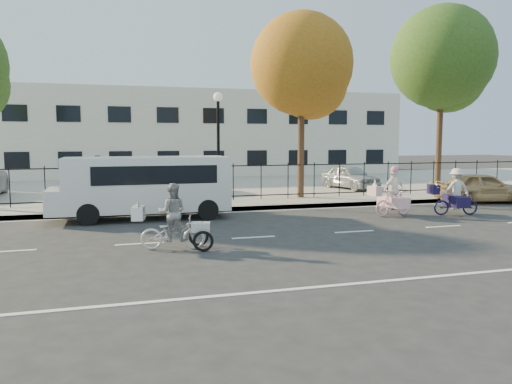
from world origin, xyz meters
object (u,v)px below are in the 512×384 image
object	(u,v)px
bull_bike	(455,196)
lot_car_d	(350,177)
lamppost	(218,127)
unicorn_bike	(393,198)
lot_car_c	(177,179)
zebra_trike	(173,224)
gold_sedan	(482,187)
pedestrian	(97,181)
white_van	(144,185)

from	to	relation	value
bull_bike	lot_car_d	size ratio (longest dim) A/B	0.51
lamppost	unicorn_bike	bearing A→B (deg)	-40.86
lot_car_c	lamppost	bearing A→B (deg)	-51.68
zebra_trike	bull_bike	distance (m)	10.49
lot_car_d	unicorn_bike	bearing A→B (deg)	-118.18
zebra_trike	lot_car_d	xyz separation A→B (m)	(10.26, 10.98, 0.14)
zebra_trike	unicorn_bike	size ratio (longest dim) A/B	1.07
gold_sedan	lot_car_c	size ratio (longest dim) A/B	0.91
gold_sedan	zebra_trike	bearing A→B (deg)	125.20
bull_bike	zebra_trike	bearing A→B (deg)	117.67
zebra_trike	unicorn_bike	world-z (taller)	unicorn_bike
gold_sedan	unicorn_bike	bearing A→B (deg)	124.88
lamppost	pedestrian	xyz separation A→B (m)	(-4.65, -0.09, -2.01)
bull_bike	lot_car_c	size ratio (longest dim) A/B	0.44
white_van	pedestrian	bearing A→B (deg)	121.66
zebra_trike	bull_bike	world-z (taller)	bull_bike
bull_bike	lot_car_d	distance (m)	8.22
lamppost	pedestrian	bearing A→B (deg)	-178.85
bull_bike	lot_car_c	distance (m)	12.02
zebra_trike	lot_car_d	distance (m)	15.03
unicorn_bike	lot_car_d	bearing A→B (deg)	-24.99
lot_car_c	white_van	bearing A→B (deg)	-87.47
white_van	gold_sedan	bearing A→B (deg)	2.01
lamppost	bull_bike	distance (m)	9.19
pedestrian	lot_car_d	xyz separation A→B (m)	(12.15, 3.42, -0.35)
zebra_trike	lot_car_d	bearing A→B (deg)	-31.01
unicorn_bike	white_van	distance (m)	8.46
zebra_trike	pedestrian	xyz separation A→B (m)	(-1.89, 7.56, 0.48)
lamppost	white_van	bearing A→B (deg)	-139.15
lamppost	lot_car_d	distance (m)	8.54
zebra_trike	lot_car_c	world-z (taller)	zebra_trike
lamppost	lot_car_c	world-z (taller)	lamppost
unicorn_bike	white_van	xyz separation A→B (m)	(-8.26, 1.80, 0.50)
lamppost	unicorn_bike	size ratio (longest dim) A/B	2.49
zebra_trike	pedestrian	world-z (taller)	pedestrian
zebra_trike	bull_bike	xyz separation A→B (m)	(10.13, 2.76, 0.04)
pedestrian	zebra_trike	bearing A→B (deg)	65.84
zebra_trike	lot_car_d	world-z (taller)	zebra_trike
gold_sedan	pedestrian	world-z (taller)	pedestrian
lamppost	lot_car_c	bearing A→B (deg)	108.91
unicorn_bike	bull_bike	size ratio (longest dim) A/B	0.96
zebra_trike	gold_sedan	bearing A→B (deg)	-56.29
lot_car_c	bull_bike	bearing A→B (deg)	-25.06
zebra_trike	white_van	distance (m)	5.02
pedestrian	lot_car_c	xyz separation A→B (m)	(3.44, 3.62, -0.27)
zebra_trike	lot_car_c	distance (m)	11.29
pedestrian	lot_car_c	world-z (taller)	pedestrian
unicorn_bike	pedestrian	xyz separation A→B (m)	(-9.82, 4.38, 0.46)
unicorn_bike	gold_sedan	distance (m)	5.96
lamppost	lot_car_c	distance (m)	4.37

